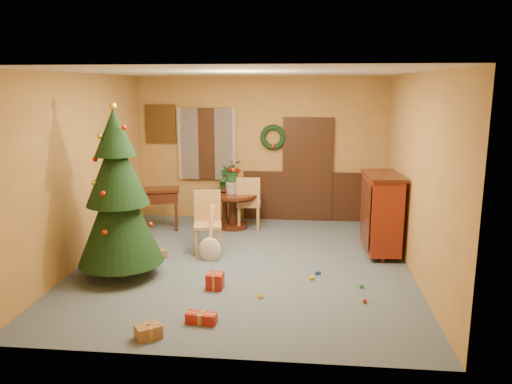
# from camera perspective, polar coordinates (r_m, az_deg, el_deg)

# --- Properties ---
(room_envelope) EXTENTS (5.50, 5.50, 5.50)m
(room_envelope) POSITION_cam_1_polar(r_m,az_deg,el_deg) (10.14, 1.70, 3.00)
(room_envelope) COLOR #3B4A56
(room_envelope) RESTS_ON ground
(dining_table) EXTENTS (1.02, 1.02, 0.70)m
(dining_table) POSITION_cam_1_polar(r_m,az_deg,el_deg) (9.62, -2.62, -1.29)
(dining_table) COLOR black
(dining_table) RESTS_ON floor
(urn) EXTENTS (0.28, 0.28, 0.21)m
(urn) POSITION_cam_1_polar(r_m,az_deg,el_deg) (9.55, -2.64, 0.55)
(urn) COLOR slate
(urn) RESTS_ON dining_table
(centerpiece_plant) EXTENTS (0.38, 0.33, 0.42)m
(centerpiece_plant) POSITION_cam_1_polar(r_m,az_deg,el_deg) (9.49, -2.66, 2.41)
(centerpiece_plant) COLOR #1E4C23
(centerpiece_plant) RESTS_ON urn
(chair_near) EXTENTS (0.52, 0.52, 1.02)m
(chair_near) POSITION_cam_1_polar(r_m,az_deg,el_deg) (8.27, -5.56, -3.16)
(chair_near) COLOR #A87943
(chair_near) RESTS_ON floor
(chair_far) EXTENTS (0.47, 0.47, 1.03)m
(chair_far) POSITION_cam_1_polar(r_m,az_deg,el_deg) (9.52, -0.85, -1.05)
(chair_far) COLOR #A87943
(chair_far) RESTS_ON floor
(guitar) EXTENTS (0.46, 0.61, 0.83)m
(guitar) POSITION_cam_1_polar(r_m,az_deg,el_deg) (7.88, -5.32, -4.85)
(guitar) COLOR beige
(guitar) RESTS_ON floor
(plant_stand) EXTENTS (0.30, 0.30, 0.77)m
(plant_stand) POSITION_cam_1_polar(r_m,az_deg,el_deg) (9.68, -3.58, -1.30)
(plant_stand) COLOR black
(plant_stand) RESTS_ON floor
(stand_plant) EXTENTS (0.27, 0.24, 0.40)m
(stand_plant) POSITION_cam_1_polar(r_m,az_deg,el_deg) (9.58, -3.62, 1.55)
(stand_plant) COLOR #19471E
(stand_plant) RESTS_ON plant_stand
(christmas_tree) EXTENTS (1.21, 1.21, 2.50)m
(christmas_tree) POSITION_cam_1_polar(r_m,az_deg,el_deg) (7.28, -15.48, -0.50)
(christmas_tree) COLOR #382111
(christmas_tree) RESTS_ON floor
(writing_desk) EXTENTS (0.99, 0.66, 0.81)m
(writing_desk) POSITION_cam_1_polar(r_m,az_deg,el_deg) (9.66, -11.44, -0.76)
(writing_desk) COLOR black
(writing_desk) RESTS_ON floor
(sideboard) EXTENTS (0.62, 1.07, 1.33)m
(sideboard) POSITION_cam_1_polar(r_m,az_deg,el_deg) (8.33, 14.13, -2.19)
(sideboard) COLOR #4F1309
(sideboard) RESTS_ON floor
(gift_a) EXTENTS (0.33, 0.32, 0.15)m
(gift_a) POSITION_cam_1_polar(r_m,az_deg,el_deg) (5.80, -12.20, -15.30)
(gift_a) COLOR brown
(gift_a) RESTS_ON floor
(gift_b) EXTENTS (0.23, 0.23, 0.22)m
(gift_b) POSITION_cam_1_polar(r_m,az_deg,el_deg) (6.91, -4.70, -10.10)
(gift_b) COLOR maroon
(gift_b) RESTS_ON floor
(gift_c) EXTENTS (0.31, 0.30, 0.14)m
(gift_c) POSITION_cam_1_polar(r_m,az_deg,el_deg) (8.19, -11.12, -7.01)
(gift_c) COLOR brown
(gift_c) RESTS_ON floor
(gift_d) EXTENTS (0.37, 0.19, 0.13)m
(gift_d) POSITION_cam_1_polar(r_m,az_deg,el_deg) (6.02, -6.27, -14.12)
(gift_d) COLOR maroon
(gift_d) RESTS_ON floor
(toy_a) EXTENTS (0.09, 0.08, 0.05)m
(toy_a) POSITION_cam_1_polar(r_m,az_deg,el_deg) (7.45, 7.07, -9.16)
(toy_a) COLOR #24419D
(toy_a) RESTS_ON floor
(toy_b) EXTENTS (0.06, 0.06, 0.06)m
(toy_b) POSITION_cam_1_polar(r_m,az_deg,el_deg) (7.08, 11.96, -10.46)
(toy_b) COLOR #227F34
(toy_b) RESTS_ON floor
(toy_c) EXTENTS (0.09, 0.09, 0.05)m
(toy_c) POSITION_cam_1_polar(r_m,az_deg,el_deg) (7.24, 6.34, -9.79)
(toy_c) COLOR gold
(toy_c) RESTS_ON floor
(toy_d) EXTENTS (0.06, 0.06, 0.06)m
(toy_d) POSITION_cam_1_polar(r_m,az_deg,el_deg) (6.64, 12.32, -12.06)
(toy_d) COLOR red
(toy_d) RESTS_ON floor
(toy_e) EXTENTS (0.09, 0.09, 0.05)m
(toy_e) POSITION_cam_1_polar(r_m,az_deg,el_deg) (6.64, 0.53, -11.83)
(toy_e) COLOR yellow
(toy_e) RESTS_ON floor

